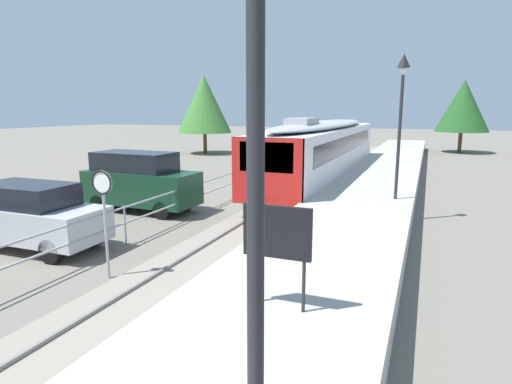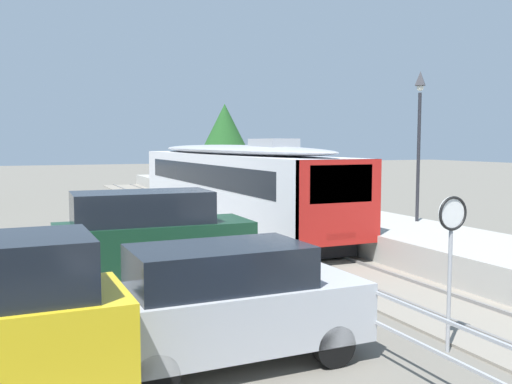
% 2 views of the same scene
% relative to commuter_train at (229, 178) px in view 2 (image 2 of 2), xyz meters
% --- Properties ---
extents(ground_plane, '(160.00, 160.00, 0.00)m').
position_rel_commuter_train_xyz_m(ground_plane, '(-3.00, -3.40, -2.14)').
color(ground_plane, '#6B665B').
extents(track_rails, '(3.20, 60.00, 0.14)m').
position_rel_commuter_train_xyz_m(track_rails, '(0.00, -3.40, -2.11)').
color(track_rails, gray).
rests_on(track_rails, ground).
extents(commuter_train, '(2.82, 18.90, 3.74)m').
position_rel_commuter_train_xyz_m(commuter_train, '(0.00, 0.00, 0.00)').
color(commuter_train, silver).
rests_on(commuter_train, track_rails).
extents(station_platform, '(3.90, 60.00, 0.90)m').
position_rel_commuter_train_xyz_m(station_platform, '(3.25, -3.40, -1.69)').
color(station_platform, '#A8A59E').
rests_on(station_platform, ground).
extents(platform_lamp_mid_platform, '(0.34, 0.34, 5.35)m').
position_rel_commuter_train_xyz_m(platform_lamp_mid_platform, '(4.52, -7.25, 2.48)').
color(platform_lamp_mid_platform, '#232328').
rests_on(platform_lamp_mid_platform, station_platform).
extents(speed_limit_sign, '(0.61, 0.10, 2.81)m').
position_rel_commuter_train_xyz_m(speed_limit_sign, '(-1.86, -15.91, -0.02)').
color(speed_limit_sign, '#9EA0A5').
rests_on(speed_limit_sign, ground).
extents(carpark_fence, '(0.06, 36.06, 1.25)m').
position_rel_commuter_train_xyz_m(carpark_fence, '(-3.30, -13.40, -1.24)').
color(carpark_fence, '#9EA0A5').
rests_on(carpark_fence, ground).
extents(parked_suv_silver, '(4.63, 1.97, 2.04)m').
position_rel_commuter_train_xyz_m(parked_suv_silver, '(-5.65, -14.84, -1.08)').
color(parked_suv_silver, '#B7BABF').
rests_on(parked_suv_silver, ground).
extents(parked_van_dark_green, '(4.95, 2.08, 2.51)m').
position_rel_commuter_train_xyz_m(parked_van_dark_green, '(-5.68, -9.41, -0.85)').
color(parked_van_dark_green, '#143823').
rests_on(parked_van_dark_green, ground).
extents(tree_behind_carpark, '(5.10, 5.10, 7.13)m').
position_rel_commuter_train_xyz_m(tree_behind_carpark, '(8.48, 23.35, 2.45)').
color(tree_behind_carpark, brown).
rests_on(tree_behind_carpark, ground).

